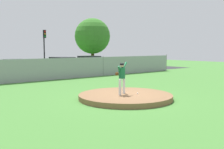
{
  "coord_description": "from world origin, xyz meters",
  "views": [
    {
      "loc": [
        -9.04,
        -9.9,
        2.58
      ],
      "look_at": [
        0.43,
        1.6,
        1.12
      ],
      "focal_mm": 42.36,
      "sensor_mm": 36.0,
      "label": 1
    }
  ],
  "objects_px": {
    "parked_car_charcoal": "(62,66)",
    "parked_car_champagne": "(16,68)",
    "pitcher_youth": "(122,75)",
    "baseball": "(137,93)",
    "traffic_light_far": "(44,43)",
    "parked_car_silver": "(89,64)"
  },
  "relations": [
    {
      "from": "parked_car_charcoal",
      "to": "traffic_light_far",
      "type": "bearing_deg",
      "value": 90.6
    },
    {
      "from": "pitcher_youth",
      "to": "baseball",
      "type": "xyz_separation_m",
      "value": [
        0.66,
        -0.47,
        -0.95
      ]
    },
    {
      "from": "parked_car_champagne",
      "to": "parked_car_silver",
      "type": "height_order",
      "value": "parked_car_silver"
    },
    {
      "from": "parked_car_champagne",
      "to": "parked_car_charcoal",
      "type": "bearing_deg",
      "value": -2.14
    },
    {
      "from": "baseball",
      "to": "traffic_light_far",
      "type": "xyz_separation_m",
      "value": [
        3.81,
        18.87,
        2.93
      ]
    },
    {
      "from": "parked_car_charcoal",
      "to": "parked_car_champagne",
      "type": "height_order",
      "value": "parked_car_charcoal"
    },
    {
      "from": "pitcher_youth",
      "to": "parked_car_champagne",
      "type": "height_order",
      "value": "pitcher_youth"
    },
    {
      "from": "parked_car_charcoal",
      "to": "parked_car_champagne",
      "type": "bearing_deg",
      "value": 177.86
    },
    {
      "from": "baseball",
      "to": "parked_car_charcoal",
      "type": "xyz_separation_m",
      "value": [
        3.85,
        14.89,
        0.54
      ]
    },
    {
      "from": "pitcher_youth",
      "to": "baseball",
      "type": "height_order",
      "value": "pitcher_youth"
    },
    {
      "from": "parked_car_champagne",
      "to": "traffic_light_far",
      "type": "height_order",
      "value": "traffic_light_far"
    },
    {
      "from": "pitcher_youth",
      "to": "parked_car_silver",
      "type": "distance_m",
      "value": 17.02
    },
    {
      "from": "pitcher_youth",
      "to": "parked_car_silver",
      "type": "bearing_deg",
      "value": 61.1
    },
    {
      "from": "parked_car_charcoal",
      "to": "parked_car_champagne",
      "type": "relative_size",
      "value": 1.04
    },
    {
      "from": "baseball",
      "to": "traffic_light_far",
      "type": "bearing_deg",
      "value": 78.58
    },
    {
      "from": "pitcher_youth",
      "to": "baseball",
      "type": "bearing_deg",
      "value": -35.77
    },
    {
      "from": "parked_car_silver",
      "to": "traffic_light_far",
      "type": "distance_m",
      "value": 5.66
    },
    {
      "from": "parked_car_champagne",
      "to": "traffic_light_far",
      "type": "distance_m",
      "value": 6.49
    },
    {
      "from": "parked_car_charcoal",
      "to": "traffic_light_far",
      "type": "distance_m",
      "value": 4.65
    },
    {
      "from": "baseball",
      "to": "parked_car_champagne",
      "type": "relative_size",
      "value": 0.02
    },
    {
      "from": "parked_car_charcoal",
      "to": "parked_car_champagne",
      "type": "distance_m",
      "value": 4.7
    },
    {
      "from": "baseball",
      "to": "parked_car_champagne",
      "type": "bearing_deg",
      "value": 93.19
    }
  ]
}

